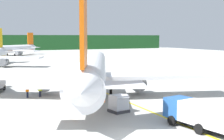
% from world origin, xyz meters
% --- Properties ---
extents(ground, '(240.00, 320.00, 0.20)m').
position_xyz_m(ground, '(0.00, 48.00, -0.10)').
color(ground, '#A8A8A3').
extents(airliner_foreground, '(33.30, 39.58, 11.90)m').
position_xyz_m(airliner_foreground, '(3.72, 18.59, 3.39)').
color(airliner_foreground, white).
rests_on(airliner_foreground, ground).
extents(airliner_far_taxiway, '(28.18, 24.60, 9.76)m').
position_xyz_m(airliner_far_taxiway, '(3.40, 113.57, 2.78)').
color(airliner_far_taxiway, silver).
rests_on(airliner_far_taxiway, ground).
extents(service_truck_baggage, '(3.34, 7.05, 2.41)m').
position_xyz_m(service_truck_baggage, '(6.44, -0.32, 1.42)').
color(service_truck_baggage, '#2659A5').
rests_on(service_truck_baggage, ground).
extents(cargo_container_mid, '(2.07, 2.07, 1.97)m').
position_xyz_m(cargo_container_mid, '(2.78, 8.10, 0.93)').
color(cargo_container_mid, '#333338').
rests_on(cargo_container_mid, ground).
extents(crew_marshaller, '(0.48, 0.48, 1.65)m').
position_xyz_m(crew_marshaller, '(-4.79, 20.03, 0.97)').
color(crew_marshaller, '#191E33').
rests_on(crew_marshaller, ground).
extents(crew_loader_left, '(0.61, 0.35, 1.76)m').
position_xyz_m(crew_loader_left, '(-3.17, 19.83, 1.04)').
color(crew_loader_left, '#191E33').
rests_on(crew_loader_left, ground).
extents(apron_guide_line, '(0.30, 60.00, 0.01)m').
position_xyz_m(apron_guide_line, '(5.98, 14.12, 0.01)').
color(apron_guide_line, yellow).
rests_on(apron_guide_line, ground).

